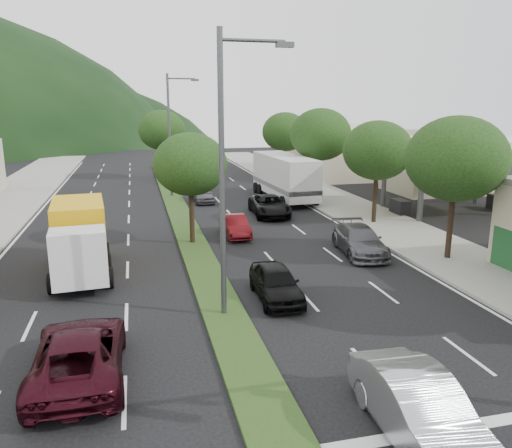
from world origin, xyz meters
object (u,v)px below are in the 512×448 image
object	(u,v)px
tree_r_c	(378,151)
tree_r_d	(321,135)
tree_med_far	(162,130)
tree_med_near	(190,164)
car_queue_c	(235,226)
box_truck	(80,241)
suv_maroon	(79,354)
car_queue_d	(269,206)
car_queue_e	(202,194)
streetlight_near	(228,164)
car_queue_a	(276,283)
streetlight_mid	(172,130)
tree_r_b	(456,159)
motorhome	(285,176)
sedan_silver	(419,409)
car_queue_b	(359,240)
tree_r_e	(285,132)

from	to	relation	value
tree_r_c	tree_r_d	world-z (taller)	tree_r_d
tree_r_c	tree_med_far	world-z (taller)	tree_med_far
tree_med_near	car_queue_c	bearing A→B (deg)	22.70
tree_med_near	box_truck	bearing A→B (deg)	-146.18
suv_maroon	car_queue_d	size ratio (longest dim) A/B	1.05
tree_med_far	car_queue_e	xyz separation A→B (m)	(2.20, -13.89, -4.38)
streetlight_near	car_queue_a	xyz separation A→B (m)	(2.08, 1.10, -4.90)
streetlight_mid	car_queue_d	world-z (taller)	streetlight_mid
tree_med_far	suv_maroon	bearing A→B (deg)	-96.82
tree_r_b	suv_maroon	world-z (taller)	tree_r_b
streetlight_near	streetlight_mid	xyz separation A→B (m)	(0.00, 25.00, 0.00)
tree_r_d	streetlight_mid	size ratio (longest dim) A/B	0.72
streetlight_mid	car_queue_a	size ratio (longest dim) A/B	2.49
tree_r_c	streetlight_near	distance (m)	16.85
car_queue_a	car_queue_e	xyz separation A→B (m)	(-0.09, 21.00, -0.05)
tree_r_c	motorhome	distance (m)	10.58
tree_med_far	suv_maroon	xyz separation A→B (m)	(-4.70, -39.28, -4.27)
tree_r_d	sedan_silver	world-z (taller)	tree_r_d
tree_r_c	car_queue_c	distance (m)	10.27
car_queue_a	car_queue_e	world-z (taller)	car_queue_a
car_queue_c	box_truck	bearing A→B (deg)	-149.49
car_queue_c	tree_med_far	bearing A→B (deg)	96.09
car_queue_e	tree_med_far	bearing A→B (deg)	97.25
tree_r_b	car_queue_d	bearing A→B (deg)	116.04
car_queue_d	motorhome	size ratio (longest dim) A/B	0.54
car_queue_e	car_queue_d	bearing A→B (deg)	-58.86
suv_maroon	streetlight_mid	bearing A→B (deg)	-100.02
streetlight_mid	car_queue_c	distance (m)	14.96
streetlight_mid	car_queue_e	size ratio (longest dim) A/B	2.70
car_queue_a	car_queue_b	bearing A→B (deg)	41.67
suv_maroon	tree_r_c	bearing A→B (deg)	-137.72
car_queue_e	tree_r_d	bearing A→B (deg)	-2.40
box_truck	tree_med_far	bearing A→B (deg)	-105.36
tree_r_d	car_queue_b	xyz separation A→B (m)	(-3.78, -15.90, -4.47)
streetlight_mid	tree_med_near	bearing A→B (deg)	-90.78
sedan_silver	tree_med_far	bearing A→B (deg)	95.86
tree_med_far	box_truck	xyz separation A→B (m)	(-5.52, -29.70, -3.49)
tree_r_d	car_queue_e	world-z (taller)	tree_r_d
tree_r_b	suv_maroon	distance (m)	18.72
tree_r_c	suv_maroon	world-z (taller)	tree_r_c
tree_r_e	car_queue_c	size ratio (longest dim) A/B	1.80
tree_med_near	motorhome	world-z (taller)	tree_med_near
car_queue_b	car_queue_d	bearing A→B (deg)	109.34
streetlight_mid	tree_r_c	bearing A→B (deg)	-47.78
box_truck	motorhome	world-z (taller)	motorhome
streetlight_mid	car_queue_d	size ratio (longest dim) A/B	1.98
tree_r_e	suv_maroon	distance (m)	39.25
car_queue_c	car_queue_e	world-z (taller)	car_queue_e
car_queue_c	car_queue_d	xyz separation A→B (m)	(3.45, 5.00, 0.09)
box_truck	tree_r_b	bearing A→B (deg)	167.68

